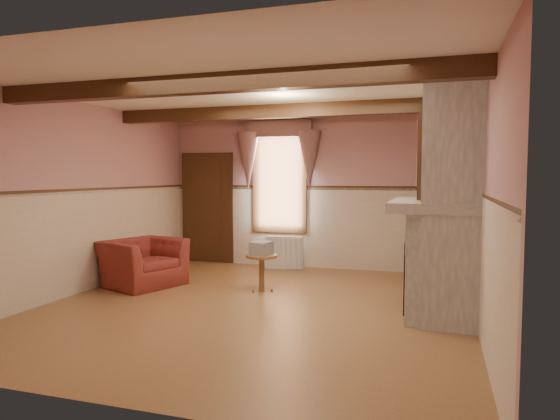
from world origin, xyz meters
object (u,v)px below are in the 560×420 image
(side_table, at_px, (262,273))
(radiator, at_px, (284,252))
(oil_lamp, at_px, (435,188))
(armchair, at_px, (143,263))
(mantel_clock, at_px, (435,190))
(bowl, at_px, (435,197))

(side_table, bearing_deg, radiator, 96.68)
(radiator, relative_size, oil_lamp, 2.50)
(armchair, height_order, mantel_clock, mantel_clock)
(side_table, height_order, mantel_clock, mantel_clock)
(mantel_clock, relative_size, oil_lamp, 0.86)
(radiator, bearing_deg, bowl, -48.76)
(armchair, height_order, oil_lamp, oil_lamp)
(mantel_clock, bearing_deg, armchair, -170.05)
(side_table, distance_m, mantel_clock, 2.81)
(side_table, bearing_deg, bowl, -7.00)
(mantel_clock, xyz_separation_m, oil_lamp, (0.00, -0.48, 0.04))
(radiator, distance_m, mantel_clock, 3.21)
(radiator, bearing_deg, oil_lamp, -43.52)
(radiator, xyz_separation_m, mantel_clock, (2.67, -1.30, 1.22))
(side_table, distance_m, radiator, 1.87)
(bowl, height_order, mantel_clock, mantel_clock)
(armchair, xyz_separation_m, bowl, (4.36, -0.10, 1.09))
(radiator, bearing_deg, armchair, -139.19)
(side_table, distance_m, oil_lamp, 2.77)
(mantel_clock, distance_m, oil_lamp, 0.48)
(armchair, height_order, bowl, bowl)
(armchair, bearing_deg, side_table, -63.88)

